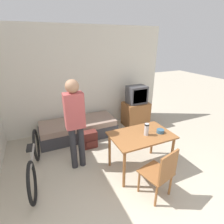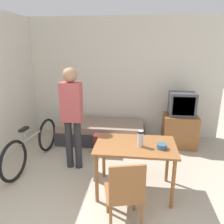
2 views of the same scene
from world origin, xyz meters
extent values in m
cube|color=silver|center=(0.00, 3.48, 1.35)|extent=(4.85, 0.06, 2.70)
cube|color=#333338|center=(-0.21, 2.97, 0.15)|extent=(1.92, 0.79, 0.30)
cube|color=gray|center=(-0.21, 2.97, 0.37)|extent=(1.86, 0.77, 0.14)
cube|color=brown|center=(1.48, 2.95, 0.35)|extent=(0.69, 0.53, 0.69)
cube|color=#424247|center=(1.48, 2.95, 0.93)|extent=(0.52, 0.38, 0.48)
cube|color=black|center=(1.48, 2.77, 0.93)|extent=(0.43, 0.01, 0.38)
cube|color=brown|center=(0.57, 1.28, 0.74)|extent=(1.12, 0.73, 0.03)
cylinder|color=brown|center=(0.07, 0.98, 0.36)|extent=(0.05, 0.05, 0.72)
cylinder|color=brown|center=(1.07, 0.98, 0.36)|extent=(0.05, 0.05, 0.72)
cylinder|color=brown|center=(0.07, 1.58, 0.36)|extent=(0.05, 0.05, 0.72)
cylinder|color=brown|center=(1.07, 1.58, 0.36)|extent=(0.05, 0.05, 0.72)
cube|color=brown|center=(0.45, 0.66, 0.42)|extent=(0.52, 0.52, 0.02)
cube|color=brown|center=(0.50, 0.46, 0.66)|extent=(0.39, 0.12, 0.46)
cylinder|color=brown|center=(0.58, 0.87, 0.21)|extent=(0.04, 0.04, 0.41)
cylinder|color=brown|center=(0.24, 0.78, 0.21)|extent=(0.04, 0.04, 0.41)
cylinder|color=brown|center=(0.67, 0.53, 0.21)|extent=(0.04, 0.04, 0.41)
cylinder|color=brown|center=(0.33, 0.44, 0.21)|extent=(0.04, 0.04, 0.41)
torus|color=black|center=(-1.23, 2.41, 0.33)|extent=(0.11, 0.67, 0.67)
torus|color=black|center=(-1.33, 1.33, 0.33)|extent=(0.11, 0.67, 0.67)
cylinder|color=gray|center=(-1.28, 1.87, 0.52)|extent=(0.11, 0.85, 0.04)
cylinder|color=gray|center=(-1.30, 1.67, 0.62)|extent=(0.04, 0.04, 0.20)
cube|color=black|center=(-1.30, 1.67, 0.74)|extent=(0.10, 0.21, 0.04)
cylinder|color=#28282D|center=(-0.58, 1.82, 0.43)|extent=(0.12, 0.12, 0.87)
cylinder|color=#28282D|center=(-0.42, 1.82, 0.43)|extent=(0.12, 0.12, 0.87)
cube|color=#B24C4C|center=(-0.50, 1.82, 1.19)|extent=(0.34, 0.20, 0.65)
sphere|color=#A87A5B|center=(-0.50, 1.82, 1.64)|extent=(0.23, 0.23, 0.23)
cylinder|color=#B7B7BC|center=(0.63, 1.23, 0.87)|extent=(0.08, 0.08, 0.23)
cylinder|color=black|center=(0.63, 1.23, 0.97)|extent=(0.08, 0.08, 0.03)
cylinder|color=#335670|center=(0.92, 1.19, 0.79)|extent=(0.14, 0.14, 0.07)
cube|color=#56231E|center=(-0.10, 2.37, 0.20)|extent=(0.33, 0.20, 0.41)
cube|color=#56231E|center=(-0.10, 2.26, 0.14)|extent=(0.23, 0.03, 0.14)
camera|label=1|loc=(-1.05, -1.03, 2.35)|focal=28.00mm
camera|label=2|loc=(0.58, -1.53, 2.07)|focal=35.00mm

